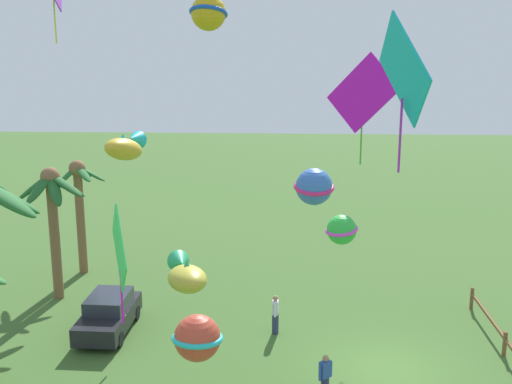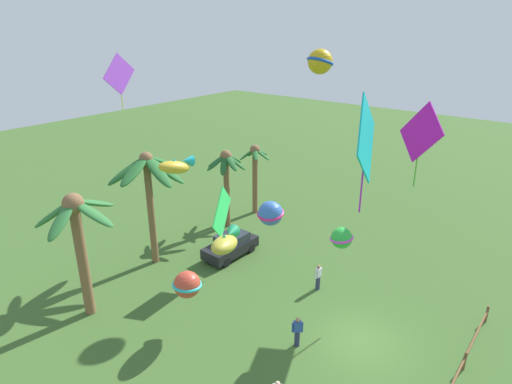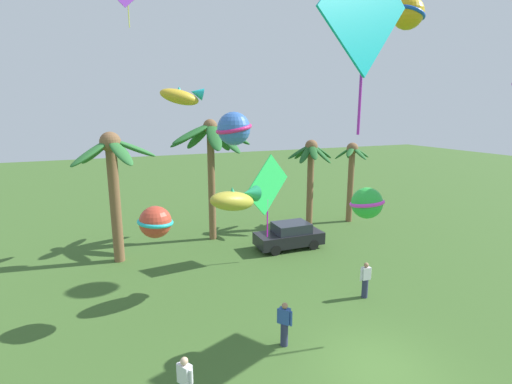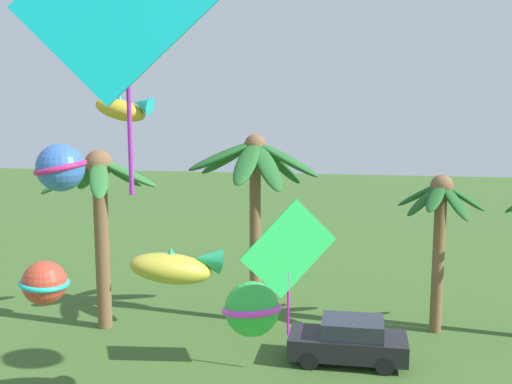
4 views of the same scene
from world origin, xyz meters
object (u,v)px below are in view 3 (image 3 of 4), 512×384
Objects in this scene: spectator_0 at (284,324)px; kite_ball_4 at (408,14)px; kite_diamond_1 at (268,186)px; kite_fish_8 at (182,96)px; spectator_2 at (185,383)px; kite_fish_6 at (235,200)px; kite_ball_0 at (155,222)px; palm_tree_1 at (113,168)px; palm_tree_0 at (311,163)px; palm_tree_3 at (352,167)px; kite_diamond_3 at (365,10)px; spectator_1 at (365,280)px; palm_tree_2 at (210,145)px; parked_car_0 at (289,236)px; kite_ball_2 at (234,129)px; kite_ball_9 at (367,203)px.

spectator_0 is 0.84× the size of kite_ball_4.
kite_fish_8 is at bearing -160.85° from kite_diamond_1.
kite_fish_6 is at bearing 58.52° from spectator_2.
kite_fish_6 is (3.44, 0.83, 0.35)m from kite_ball_0.
palm_tree_1 is 3.53× the size of kite_fish_8.
kite_ball_4 is at bearing 26.17° from spectator_2.
kite_ball_4 is 12.10m from kite_fish_6.
palm_tree_0 reaches higher than kite_ball_0.
kite_ball_4 reaches higher than palm_tree_3.
kite_diamond_3 reaches higher than kite_fish_8.
spectator_0 is 5.52m from kite_fish_6.
spectator_2 is at bearing 172.62° from kite_diamond_3.
palm_tree_1 reaches higher than spectator_1.
palm_tree_2 is at bearing 14.05° from palm_tree_1.
kite_ball_0 is (-11.44, -7.96, -0.55)m from palm_tree_0.
kite_fish_6 reaches higher than spectator_0.
parked_car_0 is 2.08× the size of kite_ball_4.
kite_ball_9 is at bearing -15.36° from kite_ball_2.
spectator_0 is at bearing -124.33° from palm_tree_0.
kite_ball_2 is at bearing 160.43° from spectator_0.
kite_ball_9 is at bearing -139.33° from kite_ball_4.
kite_fish_8 reaches higher than kite_ball_0.
spectator_0 is 9.80m from kite_diamond_3.
kite_ball_0 is at bearing -80.87° from palm_tree_1.
kite_diamond_1 is (2.65, 7.16, 3.24)m from spectator_0.
parked_car_0 is 2.48× the size of spectator_0.
kite_fish_6 is at bearing -140.37° from parked_car_0.
kite_diamond_3 is at bearing -89.80° from palm_tree_2.
kite_ball_0 is 1.03× the size of kite_ball_9.
palm_tree_1 is at bearing 157.80° from kite_diamond_1.
kite_fish_6 reaches higher than kite_ball_0.
kite_ball_0 is 5.29m from kite_fish_8.
kite_fish_8 is at bearing -155.97° from palm_tree_3.
spectator_2 is at bearing -131.73° from palm_tree_0.
parked_car_0 is at bearing 70.73° from kite_diamond_3.
kite_fish_8 reaches higher than palm_tree_1.
kite_ball_4 is (12.51, 6.15, 11.58)m from spectator_2.
kite_ball_2 reaches higher than palm_tree_0.
spectator_2 is at bearing -126.41° from kite_diamond_1.
palm_tree_3 is at bearing -0.78° from palm_tree_2.
palm_tree_3 is 17.04m from kite_ball_2.
palm_tree_0 reaches higher than palm_tree_3.
kite_ball_2 is (2.21, 2.07, 6.56)m from spectator_2.
kite_ball_0 is 7.57m from kite_ball_9.
palm_tree_0 is at bearing 49.34° from kite_ball_2.
kite_diamond_3 is (-10.19, -13.53, 6.35)m from palm_tree_3.
palm_tree_0 is 14.34m from spectator_0.
palm_tree_3 is at bearing 45.66° from spectator_0.
kite_ball_4 is (12.36, 1.12, 8.52)m from kite_ball_0.
palm_tree_2 is 4.58× the size of kite_ball_0.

